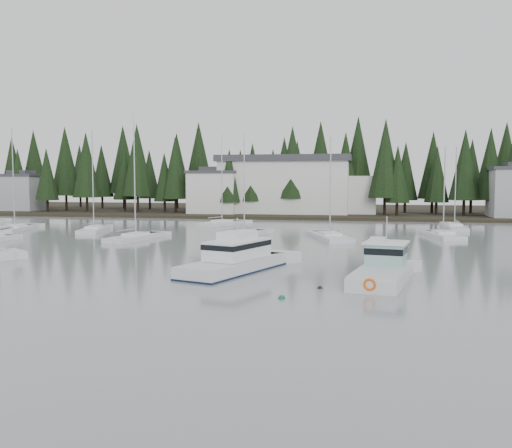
{
  "coord_description": "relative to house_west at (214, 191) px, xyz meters",
  "views": [
    {
      "loc": [
        11.29,
        -25.2,
        6.73
      ],
      "look_at": [
        0.32,
        28.59,
        2.5
      ],
      "focal_mm": 40.0,
      "sensor_mm": 36.0,
      "label": 1
    }
  ],
  "objects": [
    {
      "name": "conifer_treeline",
      "position": [
        18.0,
        7.0,
        -4.65
      ],
      "size": [
        200.0,
        22.0,
        20.0
      ],
      "primitive_type": null,
      "color": "black",
      "rests_on": "ground"
    },
    {
      "name": "mooring_buoy_dark",
      "position": [
        26.19,
        -69.08,
        -4.65
      ],
      "size": [
        0.33,
        0.33,
        0.33
      ],
      "primitive_type": "sphere",
      "color": "black",
      "rests_on": "ground"
    },
    {
      "name": "sailboat_1",
      "position": [
        40.57,
        -21.49,
        -4.6
      ],
      "size": [
        2.44,
        10.7,
        11.85
      ],
      "rotation": [
        0.0,
        0.0,
        1.57
      ],
      "color": "silver",
      "rests_on": "ground"
    },
    {
      "name": "harbor_inn",
      "position": [
        15.04,
        3.34,
        1.12
      ],
      "size": [
        29.5,
        11.5,
        10.9
      ],
      "color": "silver",
      "rests_on": "ground"
    },
    {
      "name": "far_shore_land",
      "position": [
        18.0,
        18.0,
        -4.65
      ],
      "size": [
        240.0,
        54.0,
        1.0
      ],
      "primitive_type": "cube",
      "color": "black",
      "rests_on": "ground"
    },
    {
      "name": "sailboat_6",
      "position": [
        24.61,
        -38.74,
        -4.6
      ],
      "size": [
        6.19,
        11.04,
        12.16
      ],
      "rotation": [
        0.0,
        0.0,
        1.9
      ],
      "color": "silver",
      "rests_on": "ground"
    },
    {
      "name": "ground",
      "position": [
        18.0,
        -79.0,
        -4.65
      ],
      "size": [
        260.0,
        260.0,
        0.0
      ],
      "primitive_type": "plane",
      "color": "gray",
      "rests_on": "ground"
    },
    {
      "name": "house_west",
      "position": [
        0.0,
        0.0,
        0.0
      ],
      "size": [
        9.54,
        7.42,
        8.75
      ],
      "color": "silver",
      "rests_on": "ground"
    },
    {
      "name": "house_far_west",
      "position": [
        -42.0,
        2.0,
        -0.25
      ],
      "size": [
        8.48,
        7.42,
        8.25
      ],
      "color": "#999EA0",
      "rests_on": "ground"
    },
    {
      "name": "sailboat_0",
      "position": [
        37.57,
        -34.38,
        -4.59
      ],
      "size": [
        4.45,
        8.49,
        11.23
      ],
      "rotation": [
        0.0,
        0.0,
        1.79
      ],
      "color": "silver",
      "rests_on": "ground"
    },
    {
      "name": "sailboat_2",
      "position": [
        -6.37,
        -35.65,
        -4.57
      ],
      "size": [
        4.71,
        9.45,
        13.83
      ],
      "rotation": [
        0.0,
        0.0,
        1.82
      ],
      "color": "silver",
      "rests_on": "ground"
    },
    {
      "name": "cabin_cruiser_center",
      "position": [
        19.43,
        -63.66,
        -3.97
      ],
      "size": [
        6.47,
        11.13,
        4.57
      ],
      "rotation": [
        0.0,
        0.0,
        1.25
      ],
      "color": "silver",
      "rests_on": "ground"
    },
    {
      "name": "runabout_1",
      "position": [
        29.92,
        -46.32,
        -4.52
      ],
      "size": [
        2.44,
        6.77,
        1.42
      ],
      "rotation": [
        0.0,
        0.0,
        1.53
      ],
      "color": "silver",
      "rests_on": "ground"
    },
    {
      "name": "sailboat_12",
      "position": [
        -17.6,
        -36.14,
        -4.58
      ],
      "size": [
        5.02,
        9.96,
        14.1
      ],
      "rotation": [
        0.0,
        0.0,
        1.79
      ],
      "color": "silver",
      "rests_on": "ground"
    },
    {
      "name": "sailboat_5",
      "position": [
        14.4,
        -38.16,
        -4.59
      ],
      "size": [
        4.51,
        9.89,
        12.69
      ],
      "rotation": [
        0.0,
        0.0,
        1.36
      ],
      "color": "silver",
      "rests_on": "ground"
    },
    {
      "name": "sailboat_7",
      "position": [
        3.01,
        -43.84,
        -4.57
      ],
      "size": [
        4.09,
        9.62,
        14.78
      ],
      "rotation": [
        0.0,
        0.0,
        1.4
      ],
      "color": "silver",
      "rests_on": "ground"
    },
    {
      "name": "lobster_boat_teal",
      "position": [
        30.08,
        -65.67,
        -4.07
      ],
      "size": [
        4.54,
        9.18,
        4.88
      ],
      "rotation": [
        0.0,
        0.0,
        1.4
      ],
      "color": "silver",
      "rests_on": "ground"
    },
    {
      "name": "mooring_buoy_green",
      "position": [
        24.33,
        -72.56,
        -4.65
      ],
      "size": [
        0.41,
        0.41,
        0.41
      ],
      "primitive_type": "sphere",
      "color": "#145933",
      "rests_on": "ground"
    },
    {
      "name": "sailboat_9",
      "position": [
        7.21,
        -21.47,
        -4.57
      ],
      "size": [
        5.98,
        8.92,
        14.32
      ],
      "rotation": [
        0.0,
        0.0,
        1.18
      ],
      "color": "silver",
      "rests_on": "ground"
    }
  ]
}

